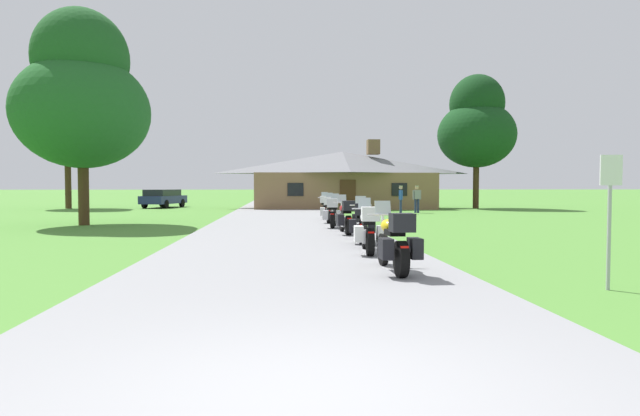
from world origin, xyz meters
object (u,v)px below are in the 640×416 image
motorcycle_silver_farthest_in_row (324,207)px  metal_signpost_roadside (610,205)px  motorcycle_red_fourth_in_row (346,217)px  motorcycle_black_fifth_in_row (333,213)px  motorcycle_black_sixth_in_row (329,210)px  tree_left_far (67,125)px  parked_navy_suv_far_left (163,198)px  bystander_gray_shirt_beside_signpost (417,198)px  tree_left_near (82,96)px  motorcycle_silver_second_in_row (368,230)px  motorcycle_yellow_third_in_row (362,223)px  tree_right_of_lodge (477,126)px  motorcycle_yellow_nearest_to_camera (395,243)px  bystander_blue_shirt_near_lodge (401,198)px

motorcycle_silver_farthest_in_row → metal_signpost_roadside: metal_signpost_roadside is taller
motorcycle_red_fourth_in_row → motorcycle_black_fifth_in_row: bearing=91.2°
motorcycle_black_sixth_in_row → motorcycle_silver_farthest_in_row: 2.82m
tree_left_far → parked_navy_suv_far_left: 8.66m
bystander_gray_shirt_beside_signpost → tree_left_near: size_ratio=0.19×
tree_left_far → parked_navy_suv_far_left: bearing=10.3°
bystander_gray_shirt_beside_signpost → tree_left_far: tree_left_far is taller
motorcycle_silver_second_in_row → motorcycle_yellow_third_in_row: (0.22, 2.45, 0.00)m
tree_right_of_lodge → tree_left_far: size_ratio=1.02×
motorcycle_red_fourth_in_row → parked_navy_suv_far_left: (-11.22, 24.36, 0.17)m
bystander_gray_shirt_beside_signpost → tree_left_far: 26.04m
motorcycle_yellow_third_in_row → motorcycle_silver_farthest_in_row: size_ratio=1.00×
motorcycle_black_sixth_in_row → tree_left_far: tree_left_far is taller
motorcycle_yellow_nearest_to_camera → tree_right_of_lodge: size_ratio=0.21×
motorcycle_black_fifth_in_row → motorcycle_silver_farthest_in_row: (0.11, 5.58, 0.01)m
bystander_gray_shirt_beside_signpost → motorcycle_silver_farthest_in_row: bearing=-142.4°
tree_right_of_lodge → parked_navy_suv_far_left: tree_right_of_lodge is taller
motorcycle_silver_second_in_row → metal_signpost_roadside: metal_signpost_roadside is taller
tree_right_of_lodge → parked_navy_suv_far_left: bearing=172.6°
bystander_blue_shirt_near_lodge → parked_navy_suv_far_left: 19.32m
motorcycle_red_fourth_in_row → motorcycle_yellow_third_in_row: bearing=-89.7°
bystander_blue_shirt_near_lodge → tree_left_near: tree_left_near is taller
tree_left_near → tree_left_far: size_ratio=0.93×
tree_right_of_lodge → motorcycle_black_fifth_in_row: bearing=-124.2°
motorcycle_yellow_third_in_row → parked_navy_suv_far_left: bearing=119.6°
motorcycle_black_sixth_in_row → tree_right_of_lodge: 20.80m
tree_right_of_lodge → tree_left_far: (-30.27, 1.87, 0.01)m
parked_navy_suv_far_left → bystander_gray_shirt_beside_signpost: bearing=-14.6°
bystander_blue_shirt_near_lodge → parked_navy_suv_far_left: size_ratio=0.34×
motorcycle_black_sixth_in_row → bystander_blue_shirt_near_lodge: bystander_blue_shirt_near_lodge is taller
motorcycle_black_sixth_in_row → motorcycle_red_fourth_in_row: bearing=-83.0°
motorcycle_yellow_nearest_to_camera → motorcycle_red_fourth_in_row: (0.10, 8.06, 0.00)m
motorcycle_black_sixth_in_row → bystander_gray_shirt_beside_signpost: size_ratio=1.24×
bystander_blue_shirt_near_lodge → motorcycle_red_fourth_in_row: bearing=176.2°
motorcycle_silver_second_in_row → motorcycle_black_sixth_in_row: bearing=93.7°
motorcycle_silver_farthest_in_row → tree_right_of_lodge: 18.74m
motorcycle_silver_second_in_row → motorcycle_black_sixth_in_row: 10.75m
motorcycle_yellow_nearest_to_camera → motorcycle_yellow_third_in_row: size_ratio=1.00×
bystander_gray_shirt_beside_signpost → tree_left_near: bearing=-159.4°
motorcycle_black_fifth_in_row → metal_signpost_roadside: size_ratio=0.97×
bystander_blue_shirt_near_lodge → parked_navy_suv_far_left: bearing=73.2°
motorcycle_black_sixth_in_row → tree_right_of_lodge: size_ratio=0.21×
motorcycle_silver_farthest_in_row → bystander_gray_shirt_beside_signpost: size_ratio=1.24×
metal_signpost_roadside → tree_right_of_lodge: bearing=73.1°
motorcycle_silver_farthest_in_row → motorcycle_yellow_third_in_row: bearing=-84.1°
motorcycle_yellow_nearest_to_camera → bystander_blue_shirt_near_lodge: (5.11, 21.94, 0.34)m
metal_signpost_roadside → parked_navy_suv_far_left: bearing=112.7°
motorcycle_red_fourth_in_row → tree_left_far: tree_left_far is taller
motorcycle_yellow_nearest_to_camera → bystander_gray_shirt_beside_signpost: bearing=73.0°
motorcycle_black_fifth_in_row → bystander_blue_shirt_near_lodge: size_ratio=1.23×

